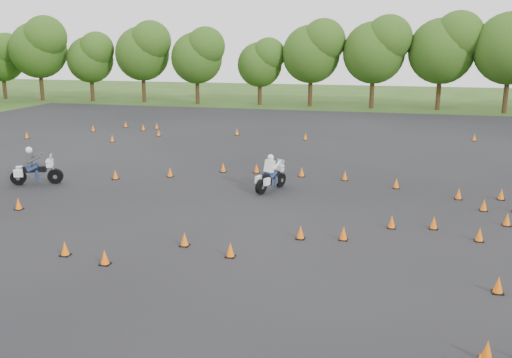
# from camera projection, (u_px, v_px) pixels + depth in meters

# --- Properties ---
(ground) EXTENTS (140.00, 140.00, 0.00)m
(ground) POSITION_uv_depth(u_px,v_px,m) (227.00, 241.00, 19.18)
(ground) COLOR #2D5119
(ground) RESTS_ON ground
(asphalt_pad) EXTENTS (62.00, 62.00, 0.00)m
(asphalt_pad) POSITION_uv_depth(u_px,v_px,m) (267.00, 195.00, 24.83)
(asphalt_pad) COLOR black
(asphalt_pad) RESTS_ON ground
(treeline) EXTENTS (87.15, 32.32, 10.97)m
(treeline) POSITION_uv_depth(u_px,v_px,m) (378.00, 64.00, 50.05)
(treeline) COLOR #2C4C15
(treeline) RESTS_ON ground
(traffic_cones) EXTENTS (36.36, 33.15, 0.45)m
(traffic_cones) POSITION_uv_depth(u_px,v_px,m) (267.00, 195.00, 24.03)
(traffic_cones) COLOR orange
(traffic_cones) RESTS_ON asphalt_pad
(rider_grey) EXTENTS (2.45, 1.58, 1.82)m
(rider_grey) POSITION_uv_depth(u_px,v_px,m) (36.00, 165.00, 26.52)
(rider_grey) COLOR #393B40
(rider_grey) RESTS_ON ground
(rider_white) EXTENTS (1.43, 2.28, 1.69)m
(rider_white) POSITION_uv_depth(u_px,v_px,m) (271.00, 172.00, 25.42)
(rider_white) COLOR silver
(rider_white) RESTS_ON ground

